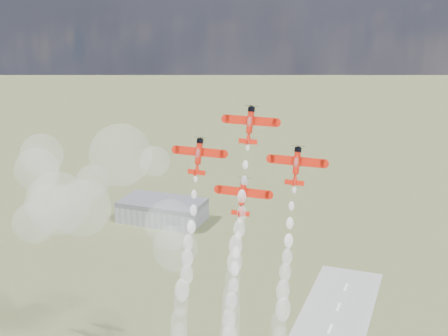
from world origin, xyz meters
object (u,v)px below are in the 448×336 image
hangar (162,210)px  plane_left (198,155)px  plane_lead (250,124)px  plane_right (296,165)px  plane_slot (242,196)px

hangar → plane_left: 221.35m
plane_lead → plane_right: plane_lead is taller
plane_right → plane_slot: (-13.03, -2.79, -8.69)m
plane_right → plane_slot: size_ratio=1.00×
hangar → plane_right: size_ratio=3.68×
hangar → plane_slot: (110.67, -180.36, 80.38)m
plane_lead → plane_left: (-13.03, -2.79, -8.69)m
plane_slot → plane_right: bearing=12.1°
hangar → plane_left: size_ratio=3.68×
plane_left → plane_right: same height
plane_lead → plane_left: 15.91m
hangar → plane_slot: size_ratio=3.68×
plane_slot → plane_lead: bearing=90.0°
plane_lead → plane_slot: bearing=-90.0°
plane_right → plane_lead: bearing=167.9°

